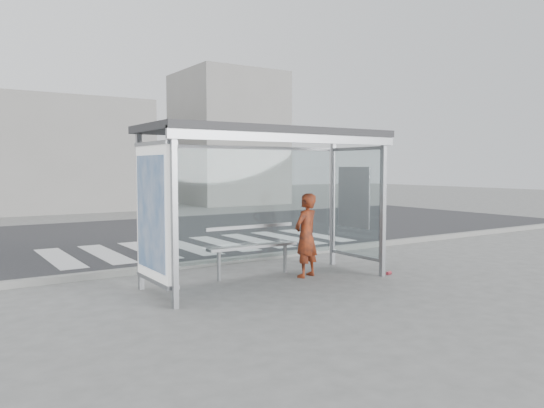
{
  "coord_description": "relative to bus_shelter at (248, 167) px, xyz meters",
  "views": [
    {
      "loc": [
        -4.86,
        -7.53,
        1.98
      ],
      "look_at": [
        0.2,
        0.2,
        1.33
      ],
      "focal_mm": 35.0,
      "sensor_mm": 36.0,
      "label": 1
    }
  ],
  "objects": [
    {
      "name": "ground",
      "position": [
        0.37,
        -0.06,
        -1.98
      ],
      "size": [
        80.0,
        80.0,
        0.0
      ],
      "primitive_type": "plane",
      "color": "#626260",
      "rests_on": "ground"
    },
    {
      "name": "crosswalk",
      "position": [
        1.37,
        4.44,
        -1.98
      ],
      "size": [
        7.55,
        3.0,
        0.0
      ],
      "color": "silver",
      "rests_on": "ground"
    },
    {
      "name": "road",
      "position": [
        0.37,
        6.94,
        -1.98
      ],
      "size": [
        30.0,
        10.0,
        0.01
      ],
      "primitive_type": "cube",
      "color": "#29292B",
      "rests_on": "ground"
    },
    {
      "name": "person",
      "position": [
        1.19,
        -0.05,
        -1.23
      ],
      "size": [
        0.64,
        0.52,
        1.51
      ],
      "primitive_type": "imported",
      "rotation": [
        0.0,
        0.0,
        3.48
      ],
      "color": "orange",
      "rests_on": "ground"
    },
    {
      "name": "building_right",
      "position": [
        9.37,
        17.94,
        1.52
      ],
      "size": [
        5.0,
        5.0,
        7.0
      ],
      "primitive_type": "cube",
      "color": "gray",
      "rests_on": "ground"
    },
    {
      "name": "building_center",
      "position": [
        0.37,
        17.94,
        0.52
      ],
      "size": [
        8.0,
        5.0,
        5.0
      ],
      "primitive_type": "cube",
      "color": "gray",
      "rests_on": "ground"
    },
    {
      "name": "soda_can",
      "position": [
        2.57,
        -0.73,
        -1.95
      ],
      "size": [
        0.13,
        0.09,
        0.06
      ],
      "primitive_type": "cylinder",
      "rotation": [
        0.0,
        1.57,
        0.24
      ],
      "color": "#E74454",
      "rests_on": "ground"
    },
    {
      "name": "bench",
      "position": [
        0.41,
        0.52,
        -1.43
      ],
      "size": [
        1.79,
        0.22,
        0.93
      ],
      "color": "gray",
      "rests_on": "ground"
    },
    {
      "name": "bus_shelter",
      "position": [
        0.0,
        0.0,
        0.0
      ],
      "size": [
        4.25,
        1.65,
        2.62
      ],
      "color": "gray",
      "rests_on": "ground"
    },
    {
      "name": "curb",
      "position": [
        0.37,
        1.89,
        -1.92
      ],
      "size": [
        30.0,
        0.18,
        0.12
      ],
      "primitive_type": "cube",
      "color": "gray",
      "rests_on": "ground"
    }
  ]
}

